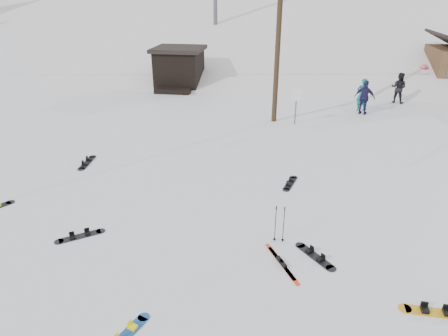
# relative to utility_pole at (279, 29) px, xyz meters

# --- Properties ---
(ground) EXTENTS (200.00, 200.00, 0.00)m
(ground) POSITION_rel_utility_pole_xyz_m (-2.00, -14.00, -4.68)
(ground) COLOR white
(ground) RESTS_ON ground
(ski_slope) EXTENTS (60.00, 85.24, 65.97)m
(ski_slope) POSITION_rel_utility_pole_xyz_m (-2.00, 41.00, -16.68)
(ski_slope) COLOR white
(ski_slope) RESTS_ON ground
(ridge_left) EXTENTS (47.54, 95.03, 58.38)m
(ridge_left) POSITION_rel_utility_pole_xyz_m (-38.00, 34.00, -15.68)
(ridge_left) COLOR white
(ridge_left) RESTS_ON ground
(treeline_crest) EXTENTS (50.00, 6.00, 10.00)m
(treeline_crest) POSITION_rel_utility_pole_xyz_m (-2.00, 72.00, -4.68)
(treeline_crest) COLOR black
(treeline_crest) RESTS_ON ski_slope
(utility_pole) EXTENTS (2.00, 0.26, 9.00)m
(utility_pole) POSITION_rel_utility_pole_xyz_m (0.00, 0.00, 0.00)
(utility_pole) COLOR #3A2819
(utility_pole) RESTS_ON ground
(trail_sign) EXTENTS (0.50, 0.09, 1.85)m
(trail_sign) POSITION_rel_utility_pole_xyz_m (1.10, -0.42, -3.41)
(trail_sign) COLOR #595B60
(trail_sign) RESTS_ON ground
(lift_hut) EXTENTS (3.40, 4.10, 2.75)m
(lift_hut) POSITION_rel_utility_pole_xyz_m (-7.00, 6.94, -3.32)
(lift_hut) COLOR black
(lift_hut) RESTS_ON ground
(hero_snowboard) EXTENTS (0.66, 1.32, 0.10)m
(hero_snowboard) POSITION_rel_utility_pole_xyz_m (-2.38, -15.01, -4.66)
(hero_snowboard) COLOR #1A51AB
(hero_snowboard) RESTS_ON ground
(hero_skis) EXTENTS (0.94, 1.62, 0.09)m
(hero_skis) POSITION_rel_utility_pole_xyz_m (0.74, -12.14, -4.65)
(hero_skis) COLOR red
(hero_skis) RESTS_ON ground
(ski_poles) EXTENTS (0.31, 0.08, 1.12)m
(ski_poles) POSITION_rel_utility_pole_xyz_m (0.62, -11.14, -4.11)
(ski_poles) COLOR black
(ski_poles) RESTS_ON ground
(board_scatter_a) EXTENTS (1.20, 0.95, 0.10)m
(board_scatter_a) POSITION_rel_utility_pole_xyz_m (-5.03, -11.81, -4.66)
(board_scatter_a) COLOR black
(board_scatter_a) RESTS_ON ground
(board_scatter_b) EXTENTS (0.42, 1.55, 0.11)m
(board_scatter_b) POSITION_rel_utility_pole_xyz_m (-7.28, -6.84, -4.65)
(board_scatter_b) COLOR black
(board_scatter_b) RESTS_ON ground
(board_scatter_d) EXTENTS (1.03, 1.16, 0.10)m
(board_scatter_d) POSITION_rel_utility_pole_xyz_m (1.61, -11.71, -4.65)
(board_scatter_d) COLOR black
(board_scatter_d) RESTS_ON ground
(board_scatter_e) EXTENTS (1.56, 0.33, 0.11)m
(board_scatter_e) POSITION_rel_utility_pole_xyz_m (4.14, -13.35, -4.65)
(board_scatter_e) COLOR #F1AA1A
(board_scatter_e) RESTS_ON ground
(board_scatter_f) EXTENTS (0.54, 1.34, 0.10)m
(board_scatter_f) POSITION_rel_utility_pole_xyz_m (0.93, -7.43, -4.66)
(board_scatter_f) COLOR black
(board_scatter_f) RESTS_ON ground
(skier_teal) EXTENTS (0.72, 0.52, 1.86)m
(skier_teal) POSITION_rel_utility_pole_xyz_m (4.87, 2.75, -3.75)
(skier_teal) COLOR #0B6E74
(skier_teal) RESTS_ON ground
(skier_dark) EXTENTS (1.11, 1.03, 1.84)m
(skier_dark) POSITION_rel_utility_pole_xyz_m (7.34, 4.90, -3.76)
(skier_dark) COLOR black
(skier_dark) RESTS_ON ground
(skier_pink) EXTENTS (1.12, 0.72, 1.64)m
(skier_pink) POSITION_rel_utility_pole_xyz_m (9.92, 9.34, -3.86)
(skier_pink) COLOR #E75172
(skier_pink) RESTS_ON ground
(skier_navy) EXTENTS (1.20, 0.86, 1.90)m
(skier_navy) POSITION_rel_utility_pole_xyz_m (4.88, 2.02, -3.73)
(skier_navy) COLOR #1D1940
(skier_navy) RESTS_ON ground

